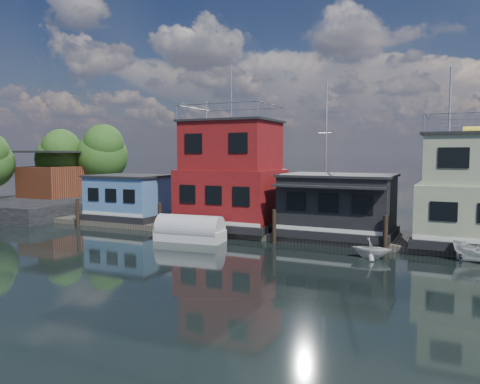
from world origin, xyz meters
The scene contains 10 objects.
ground centered at (0.00, 0.00, 0.00)m, with size 160.00×160.00×0.00m, color black.
dock centered at (0.00, 12.00, 0.20)m, with size 48.00×5.00×0.40m, color #595147.
houseboat_blue centered at (-18.00, 12.00, 2.21)m, with size 6.40×4.90×3.66m.
houseboat_red centered at (-8.50, 12.00, 4.10)m, with size 7.40×5.90×11.86m.
houseboat_dark centered at (-0.50, 11.98, 2.42)m, with size 7.40×6.10×4.06m.
pilings centered at (-0.33, 9.20, 1.10)m, with size 42.28×0.28×2.20m.
background_masts centered at (4.76, 18.00, 5.55)m, with size 36.40×0.16×12.00m.
shore centered at (-30.67, 15.86, 3.60)m, with size 12.40×15.72×8.24m.
tarp_runabout centered at (-9.32, 7.42, 0.70)m, with size 4.78×2.32×1.87m.
dinghy_white centered at (2.51, 7.38, 0.57)m, with size 1.88×2.18×1.15m, color silver.
Camera 1 is at (6.96, -19.00, 5.85)m, focal length 35.00 mm.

